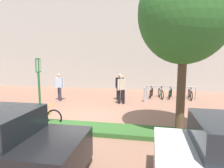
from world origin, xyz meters
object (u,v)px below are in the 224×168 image
object	(u,v)px
parking_sign_post	(39,83)
person_suited_dark	(120,85)
tree_sidewalk	(185,13)
person_casual_tan	(59,85)
bollard_steel	(145,95)
bike_at_sign	(42,116)
bike_rack_cluster	(170,93)
person_shirt_white	(121,87)

from	to	relation	value
parking_sign_post	person_suited_dark	distance (m)	5.91
tree_sidewalk	person_casual_tan	distance (m)	8.60
tree_sidewalk	person_casual_tan	xyz separation A→B (m)	(-6.62, 4.53, -3.10)
bollard_steel	bike_at_sign	bearing A→B (deg)	-129.14
bike_rack_cluster	parking_sign_post	bearing A→B (deg)	-130.02
bike_rack_cluster	person_suited_dark	size ratio (longest dim) A/B	1.86
tree_sidewalk	parking_sign_post	xyz separation A→B (m)	(-5.17, -0.00, -2.33)
bike_at_sign	bike_rack_cluster	size ratio (longest dim) A/B	0.52
bollard_steel	person_casual_tan	size ratio (longest dim) A/B	0.52
parking_sign_post	person_shirt_white	world-z (taller)	parking_sign_post
bike_rack_cluster	person_casual_tan	world-z (taller)	person_casual_tan
person_casual_tan	person_shirt_white	xyz separation A→B (m)	(3.99, -0.12, 0.00)
person_suited_dark	person_casual_tan	bearing A→B (deg)	-167.02
bike_rack_cluster	person_shirt_white	xyz separation A→B (m)	(-3.02, -2.22, 0.64)
bike_rack_cluster	person_casual_tan	xyz separation A→B (m)	(-7.02, -2.10, 0.64)
parking_sign_post	bollard_steel	world-z (taller)	parking_sign_post
person_suited_dark	person_shirt_white	world-z (taller)	same
bollard_steel	person_suited_dark	xyz separation A→B (m)	(-1.62, 0.25, 0.53)
person_suited_dark	person_shirt_white	bearing A→B (deg)	-75.55
person_suited_dark	person_casual_tan	size ratio (longest dim) A/B	1.00
person_casual_tan	person_shirt_white	size ratio (longest dim) A/B	1.00
parking_sign_post	bike_at_sign	world-z (taller)	parking_sign_post
bollard_steel	person_suited_dark	size ratio (longest dim) A/B	0.52
parking_sign_post	person_suited_dark	bearing A→B (deg)	66.98
tree_sidewalk	bike_rack_cluster	distance (m)	7.62
bike_rack_cluster	person_suited_dark	distance (m)	3.56
bike_rack_cluster	person_suited_dark	xyz separation A→B (m)	(-3.28, -1.24, 0.64)
tree_sidewalk	bollard_steel	size ratio (longest dim) A/B	6.36
bollard_steel	bike_rack_cluster	bearing A→B (deg)	41.91
bike_at_sign	bike_rack_cluster	xyz separation A→B (m)	(5.65, 6.39, -0.00)
bike_rack_cluster	tree_sidewalk	bearing A→B (deg)	-93.43
parking_sign_post	person_casual_tan	xyz separation A→B (m)	(-1.45, 4.54, -0.76)
parking_sign_post	bike_rack_cluster	size ratio (longest dim) A/B	0.84
bollard_steel	tree_sidewalk	bearing A→B (deg)	-76.20
bike_rack_cluster	bike_at_sign	bearing A→B (deg)	-131.48
bike_at_sign	person_shirt_white	bearing A→B (deg)	57.81
parking_sign_post	bike_rack_cluster	xyz separation A→B (m)	(5.57, 6.63, -1.40)
tree_sidewalk	parking_sign_post	world-z (taller)	tree_sidewalk
bollard_steel	person_casual_tan	world-z (taller)	person_casual_tan
bike_at_sign	bike_rack_cluster	bearing A→B (deg)	48.52
tree_sidewalk	person_casual_tan	world-z (taller)	tree_sidewalk
tree_sidewalk	bollard_steel	world-z (taller)	tree_sidewalk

